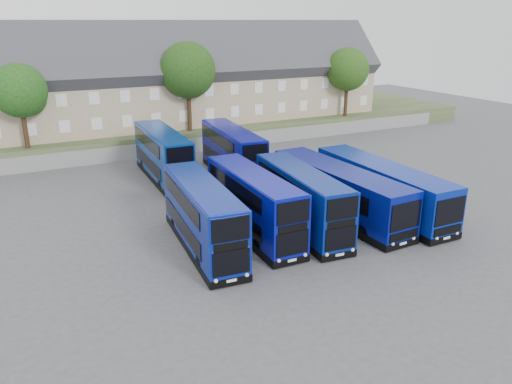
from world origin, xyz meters
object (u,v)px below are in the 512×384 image
object	(u,v)px
coach_east_a	(338,193)
tree_far	(352,62)
tree_east	(348,71)
tree_mid	(189,72)
dd_front_mid	(253,205)
tree_west	(21,93)
dd_front_left	(203,218)

from	to	relation	value
coach_east_a	tree_far	xyz separation A→B (m)	(23.64, 29.83, 6.01)
coach_east_a	tree_east	bearing A→B (deg)	50.13
coach_east_a	tree_mid	xyz separation A→B (m)	(-2.36, 23.33, 6.35)
dd_front_mid	coach_east_a	distance (m)	6.76
tree_west	tree_east	bearing A→B (deg)	0.00
coach_east_a	tree_mid	world-z (taller)	tree_mid
dd_front_mid	coach_east_a	size ratio (longest dim) A/B	0.80
dd_front_mid	dd_front_left	bearing A→B (deg)	-169.73
coach_east_a	dd_front_left	bearing A→B (deg)	-178.33
coach_east_a	tree_east	size ratio (longest dim) A/B	1.58
tree_mid	tree_far	xyz separation A→B (m)	(26.00, 6.50, -0.34)
tree_west	tree_far	size ratio (longest dim) A/B	0.88
tree_west	tree_far	xyz separation A→B (m)	(42.00, 7.00, 0.68)
tree_west	tree_far	world-z (taller)	tree_far
dd_front_left	coach_east_a	xyz separation A→B (m)	(10.44, 0.70, -0.28)
coach_east_a	tree_west	world-z (taller)	tree_west
tree_west	tree_mid	distance (m)	16.04
dd_front_left	tree_far	bearing A→B (deg)	46.83
tree_far	coach_east_a	bearing A→B (deg)	-128.40
tree_west	tree_east	xyz separation A→B (m)	(36.00, 0.00, 0.34)
coach_east_a	tree_west	bearing A→B (deg)	126.63
tree_mid	tree_east	world-z (taller)	tree_mid
dd_front_left	tree_mid	distance (m)	26.07
tree_east	tree_far	xyz separation A→B (m)	(6.00, 7.00, 0.34)
dd_front_mid	tree_mid	bearing A→B (deg)	80.92
tree_mid	coach_east_a	bearing A→B (deg)	-84.23
tree_west	dd_front_left	bearing A→B (deg)	-71.39
tree_east	dd_front_left	bearing A→B (deg)	-140.04
dd_front_left	tree_far	size ratio (longest dim) A/B	1.20
tree_east	coach_east_a	bearing A→B (deg)	-127.70
dd_front_mid	tree_west	bearing A→B (deg)	118.34
dd_front_mid	tree_far	xyz separation A→B (m)	(30.40, 29.96, 5.73)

